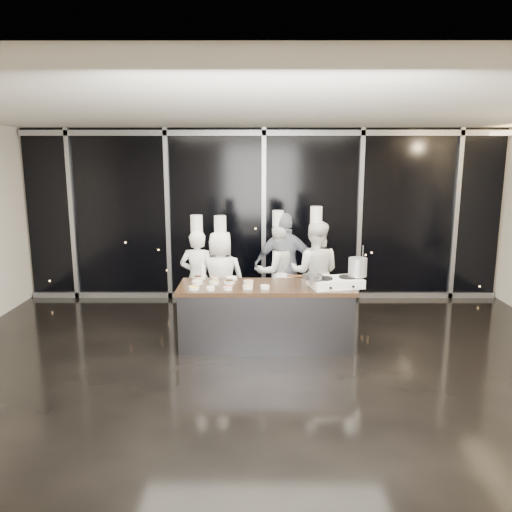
{
  "coord_description": "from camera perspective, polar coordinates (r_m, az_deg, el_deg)",
  "views": [
    {
      "loc": [
        -0.12,
        -5.91,
        2.68
      ],
      "look_at": [
        -0.14,
        1.2,
        1.26
      ],
      "focal_mm": 35.0,
      "sensor_mm": 36.0,
      "label": 1
    }
  ],
  "objects": [
    {
      "name": "chef_center",
      "position": [
        8.31,
        2.49,
        -1.73
      ],
      "size": [
        0.93,
        0.83,
        1.82
      ],
      "rotation": [
        0.0,
        0.0,
        3.48
      ],
      "color": "white",
      "rests_on": "ground"
    },
    {
      "name": "ground",
      "position": [
        6.49,
        1.25,
        -13.07
      ],
      "size": [
        9.0,
        9.0,
        0.0
      ],
      "primitive_type": "plane",
      "color": "black",
      "rests_on": "ground"
    },
    {
      "name": "chef_far_left",
      "position": [
        7.97,
        -6.67,
        -2.39
      ],
      "size": [
        0.61,
        0.44,
        1.79
      ],
      "rotation": [
        0.0,
        0.0,
        3.02
      ],
      "color": "white",
      "rests_on": "ground"
    },
    {
      "name": "chef_left",
      "position": [
        7.97,
        -4.03,
        -2.47
      ],
      "size": [
        0.78,
        0.53,
        1.78
      ],
      "rotation": [
        0.0,
        0.0,
        3.19
      ],
      "color": "white",
      "rests_on": "ground"
    },
    {
      "name": "prep_bowls",
      "position": [
        7.07,
        -3.82,
        -3.08
      ],
      "size": [
        1.12,
        0.73,
        0.05
      ],
      "color": "white",
      "rests_on": "demo_counter"
    },
    {
      "name": "room_shell",
      "position": [
        5.94,
        3.05,
        7.09
      ],
      "size": [
        9.02,
        7.02,
        3.21
      ],
      "color": "beige",
      "rests_on": "ground"
    },
    {
      "name": "guest",
      "position": [
        8.29,
        3.39,
        -1.18
      ],
      "size": [
        1.08,
        0.52,
        1.78
      ],
      "rotation": [
        0.0,
        0.0,
        3.06
      ],
      "color": "#15203A",
      "rests_on": "ground"
    },
    {
      "name": "demo_counter",
      "position": [
        7.17,
        1.12,
        -6.79
      ],
      "size": [
        2.46,
        0.86,
        0.9
      ],
      "color": "#333337",
      "rests_on": "ground"
    },
    {
      "name": "frying_pan",
      "position": [
        6.88,
        6.41,
        -2.35
      ],
      "size": [
        0.52,
        0.35,
        0.05
      ],
      "rotation": [
        0.0,
        0.0,
        0.24
      ],
      "color": "slate",
      "rests_on": "stove"
    },
    {
      "name": "window_wall",
      "position": [
        9.41,
        0.89,
        4.71
      ],
      "size": [
        8.9,
        0.11,
        3.2
      ],
      "color": "black",
      "rests_on": "ground"
    },
    {
      "name": "stove",
      "position": [
        7.02,
        9.09,
        -2.98
      ],
      "size": [
        0.79,
        0.59,
        0.14
      ],
      "rotation": [
        0.0,
        0.0,
        0.24
      ],
      "color": "white",
      "rests_on": "demo_counter"
    },
    {
      "name": "chef_right",
      "position": [
        8.11,
        6.74,
        -1.81
      ],
      "size": [
        0.93,
        0.78,
        1.91
      ],
      "rotation": [
        0.0,
        0.0,
        2.94
      ],
      "color": "white",
      "rests_on": "ground"
    },
    {
      "name": "stock_pot",
      "position": [
        7.09,
        11.54,
        -1.25
      ],
      "size": [
        0.31,
        0.31,
        0.25
      ],
      "primitive_type": "cylinder",
      "rotation": [
        0.0,
        0.0,
        0.24
      ],
      "color": "silver",
      "rests_on": "stove"
    },
    {
      "name": "squeeze_bottle",
      "position": [
        7.39,
        -6.09,
        -1.71
      ],
      "size": [
        0.07,
        0.07,
        0.26
      ],
      "color": "white",
      "rests_on": "demo_counter"
    }
  ]
}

